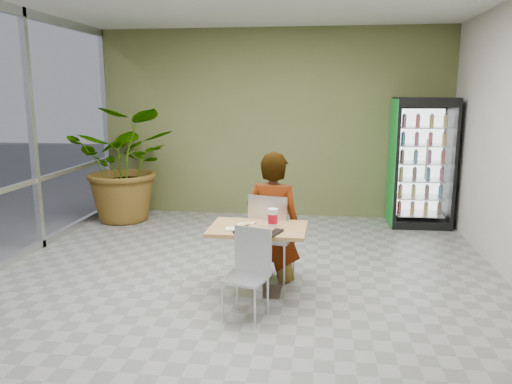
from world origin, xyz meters
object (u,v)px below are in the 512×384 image
Objects in this scene: dining_table at (258,246)px; seated_woman at (273,229)px; soda_cup at (273,218)px; cafeteria_tray at (258,231)px; beverage_fridge at (421,163)px; potted_plant at (127,164)px; chair_far at (271,230)px; chair_near at (249,266)px.

seated_woman is at bearing 76.79° from dining_table.
soda_cup is 0.45× the size of cafeteria_tray.
soda_cup is 3.79m from beverage_fridge.
seated_woman is at bearing -41.82° from potted_plant.
dining_table is 5.41× the size of soda_cup.
potted_plant is (-2.61, 3.10, 0.19)m from cafeteria_tray.
cafeteria_tray is 4.06m from potted_plant.
soda_cup is at bearing 112.80° from chair_far.
soda_cup is at bearing 108.50° from seated_woman.
dining_table is 0.44m from chair_far.
potted_plant is at bearing -28.94° from chair_far.
beverage_fridge is (2.23, 3.20, 0.49)m from dining_table.
chair_near is 4.37m from beverage_fridge.
soda_cup reaches higher than cafeteria_tray.
cafeteria_tray is (0.03, -0.21, 0.23)m from dining_table.
dining_table is 0.51m from chair_near.
beverage_fridge reaches higher than chair_far.
chair_near is at bearing -99.42° from cafeteria_tray.
soda_cup reaches higher than dining_table.
dining_table is 0.53× the size of potted_plant.
dining_table is at bearing 102.92° from chair_near.
cafeteria_tray is (-0.08, -0.70, 0.17)m from seated_woman.
beverage_fridge is at bearing 56.66° from soda_cup.
cafeteria_tray is 0.22× the size of potted_plant.
seated_woman is at bearing -101.63° from chair_far.
chair_far reaches higher than chair_near.
soda_cup is (0.17, 0.55, 0.34)m from chair_near.
beverage_fridge is at bearing 55.14° from dining_table.
dining_table is 0.50m from seated_woman.
chair_far is 3.64m from potted_plant.
chair_far is at bearing 84.89° from cafeteria_tray.
chair_near is (-0.11, -0.94, -0.09)m from chair_far.
beverage_fridge is 4.81m from potted_plant.
seated_woman is at bearing 83.21° from cafeteria_tray.
beverage_fridge is at bearing -114.14° from seated_woman.
chair_far is 0.57× the size of seated_woman.
chair_near is 4.57× the size of soda_cup.
chair_near is at bearing -92.10° from dining_table.
soda_cup is (0.04, -0.44, 0.25)m from seated_woman.
dining_table is 0.57× the size of seated_woman.
cafeteria_tray is (0.05, 0.30, 0.26)m from chair_near.
dining_table is at bearing 92.20° from chair_far.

